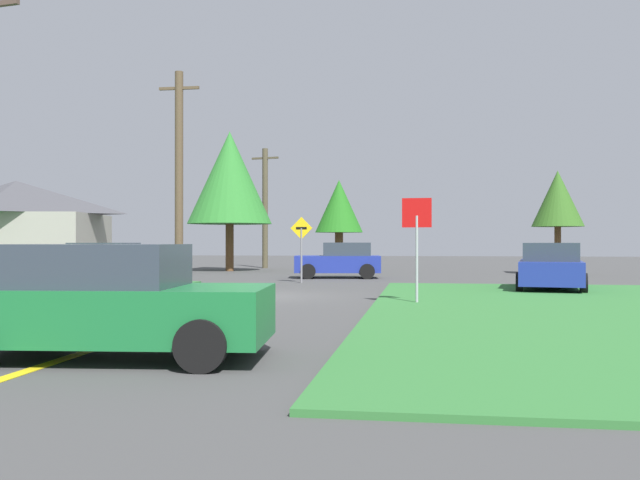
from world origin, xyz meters
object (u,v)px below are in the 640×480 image
at_px(pine_tree_center, 339,207).
at_px(oak_tree_right, 230,178).
at_px(car_on_crossroad, 550,267).
at_px(car_approaching_junction, 340,260).
at_px(barn, 16,229).
at_px(stop_sign, 417,230).
at_px(car_behind_on_main_road, 107,302).
at_px(direction_sign, 301,242).
at_px(utility_pole_far, 265,207).
at_px(parked_car_near_building, 110,265).
at_px(oak_tree_left, 558,199).
at_px(utility_pole_mid, 179,174).

distance_m(pine_tree_center, oak_tree_right, 6.45).
height_order(car_on_crossroad, car_approaching_junction, same).
xyz_separation_m(car_approaching_junction, barn, (-15.49, -0.79, 1.48)).
xyz_separation_m(stop_sign, pine_tree_center, (-4.43, 19.70, 1.60)).
distance_m(car_behind_on_main_road, oak_tree_right, 29.49).
height_order(car_approaching_junction, direction_sign, direction_sign).
height_order(car_approaching_junction, utility_pole_far, utility_pole_far).
distance_m(parked_car_near_building, utility_pole_far, 18.71).
height_order(oak_tree_left, barn, oak_tree_left).
bearing_deg(oak_tree_right, car_approaching_junction, -42.79).
bearing_deg(oak_tree_right, direction_sign, -60.20).
height_order(stop_sign, pine_tree_center, pine_tree_center).
relative_size(stop_sign, car_behind_on_main_road, 0.61).
bearing_deg(pine_tree_center, utility_pole_mid, -122.93).
bearing_deg(parked_car_near_building, pine_tree_center, 66.94).
xyz_separation_m(parked_car_near_building, pine_tree_center, (6.79, 13.97, 2.78)).
bearing_deg(oak_tree_left, car_behind_on_main_road, -112.65).
xyz_separation_m(utility_pole_far, oak_tree_right, (-0.99, -4.56, 1.42)).
xyz_separation_m(car_approaching_junction, direction_sign, (-1.08, -3.90, 0.85)).
distance_m(utility_pole_far, pine_tree_center, 6.86).
height_order(car_on_crossroad, oak_tree_left, oak_tree_left).
bearing_deg(oak_tree_right, parked_car_near_building, -92.34).
height_order(parked_car_near_building, pine_tree_center, pine_tree_center).
distance_m(parked_car_near_building, oak_tree_right, 14.56).
height_order(utility_pole_far, pine_tree_center, utility_pole_far).
distance_m(car_approaching_junction, utility_pole_mid, 8.14).
bearing_deg(oak_tree_left, direction_sign, -142.89).
distance_m(car_on_crossroad, car_approaching_junction, 10.70).
xyz_separation_m(utility_pole_mid, barn, (-8.74, 1.67, -2.33)).
height_order(oak_tree_left, pine_tree_center, oak_tree_left).
relative_size(stop_sign, parked_car_near_building, 0.70).
bearing_deg(utility_pole_far, oak_tree_left, -20.69).
relative_size(car_on_crossroad, oak_tree_right, 0.61).
bearing_deg(oak_tree_right, stop_sign, -61.45).
height_order(utility_pole_mid, utility_pole_far, utility_pole_mid).
xyz_separation_m(car_behind_on_main_road, pine_tree_center, (-0.16, 28.57, 2.77)).
bearing_deg(parked_car_near_building, car_approaching_junction, 46.62).
relative_size(utility_pole_far, oak_tree_left, 1.43).
relative_size(car_approaching_junction, utility_pole_mid, 0.45).
xyz_separation_m(utility_pole_far, direction_sign, (4.98, -14.99, -2.20)).
bearing_deg(oak_tree_right, car_behind_on_main_road, -77.36).
height_order(car_on_crossroad, barn, barn).
bearing_deg(car_behind_on_main_road, direction_sign, 86.26).
height_order(stop_sign, utility_pole_far, utility_pole_far).
height_order(stop_sign, car_approaching_junction, stop_sign).
height_order(utility_pole_mid, oak_tree_left, utility_pole_mid).
distance_m(parked_car_near_building, barn, 10.32).
relative_size(utility_pole_far, oak_tree_right, 0.95).
xyz_separation_m(car_on_crossroad, direction_sign, (-9.08, 3.22, 0.84)).
bearing_deg(utility_pole_mid, parked_car_near_building, -100.23).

